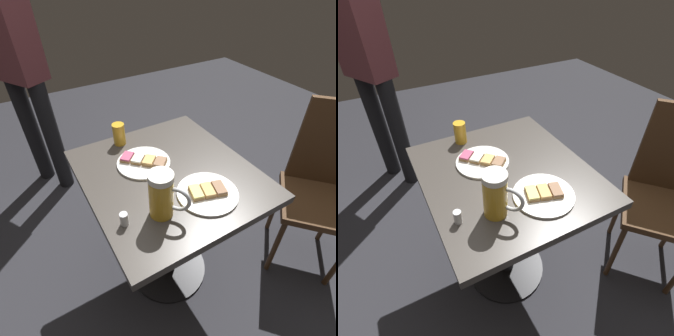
{
  "view_description": "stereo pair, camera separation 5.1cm",
  "coord_description": "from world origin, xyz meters",
  "views": [
    {
      "loc": [
        0.45,
        0.74,
        1.47
      ],
      "look_at": [
        0.0,
        0.0,
        0.77
      ],
      "focal_mm": 28.41,
      "sensor_mm": 36.0,
      "label": 1
    },
    {
      "loc": [
        0.4,
        0.77,
        1.47
      ],
      "look_at": [
        0.0,
        0.0,
        0.77
      ],
      "focal_mm": 28.41,
      "sensor_mm": 36.0,
      "label": 2
    }
  ],
  "objects": [
    {
      "name": "salt_shaker",
      "position": [
        0.27,
        0.16,
        0.77
      ],
      "size": [
        0.03,
        0.03,
        0.05
      ],
      "primitive_type": "cylinder",
      "color": "silver",
      "rests_on": "cafe_table"
    },
    {
      "name": "cafe_table",
      "position": [
        0.0,
        0.0,
        0.58
      ],
      "size": [
        0.69,
        0.75,
        0.75
      ],
      "color": "black",
      "rests_on": "ground_plane"
    },
    {
      "name": "beer_mug",
      "position": [
        0.14,
        0.19,
        0.84
      ],
      "size": [
        0.12,
        0.13,
        0.18
      ],
      "color": "gold",
      "rests_on": "cafe_table"
    },
    {
      "name": "beer_glass_small",
      "position": [
        0.09,
        -0.31,
        0.8
      ],
      "size": [
        0.06,
        0.06,
        0.11
      ],
      "primitive_type": "cylinder",
      "color": "gold",
      "rests_on": "cafe_table"
    },
    {
      "name": "patron_standing",
      "position": [
        0.38,
        -1.16,
        0.93
      ],
      "size": [
        0.32,
        0.37,
        1.59
      ],
      "rotation": [
        0.0,
        0.0,
        2.11
      ],
      "color": "black",
      "rests_on": "ground_plane"
    },
    {
      "name": "ground_plane",
      "position": [
        0.0,
        0.0,
        0.0
      ],
      "size": [
        6.0,
        6.0,
        0.0
      ],
      "primitive_type": "plane",
      "color": "#28282D"
    },
    {
      "name": "plate_far",
      "position": [
        0.06,
        -0.1,
        0.76
      ],
      "size": [
        0.24,
        0.24,
        0.03
      ],
      "color": "white",
      "rests_on": "cafe_table"
    },
    {
      "name": "plate_near",
      "position": [
        -0.06,
        0.19,
        0.76
      ],
      "size": [
        0.24,
        0.24,
        0.03
      ],
      "color": "white",
      "rests_on": "cafe_table"
    },
    {
      "name": "cafe_chair",
      "position": [
        -0.78,
        0.28,
        0.54
      ],
      "size": [
        0.54,
        0.54,
        0.95
      ],
      "rotation": [
        0.0,
        0.0,
        -0.84
      ],
      "color": "#472D19",
      "rests_on": "ground_plane"
    }
  ]
}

